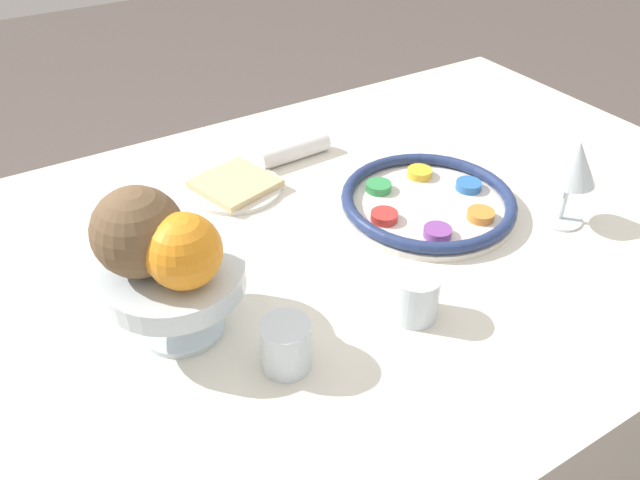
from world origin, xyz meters
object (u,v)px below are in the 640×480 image
Objects in this scene: bread_plate at (235,186)px; napkin_roll at (294,150)px; cup_mid at (415,296)px; cup_near at (286,345)px; wine_glass at (575,165)px; fruit_stand at (175,283)px; coconut at (138,232)px; seder_plate at (428,201)px; orange_fruit at (183,251)px.

bread_plate is 1.11× the size of napkin_roll.
cup_mid reaches higher than napkin_roll.
bread_plate is 0.42m from cup_near.
cup_mid is (-0.19, 0.01, 0.00)m from cup_near.
napkin_roll is 2.17× the size of cup_mid.
wine_glass is 0.54m from cup_near.
fruit_stand is 2.64× the size of cup_near.
cup_near is at bearing 123.99° from fruit_stand.
coconut reaches higher than cup_mid.
napkin_roll is at bearing -120.55° from cup_near.
napkin_roll reaches higher than seder_plate.
wine_glass is 0.89× the size of bread_plate.
fruit_stand is (0.46, 0.05, 0.06)m from seder_plate.
napkin_roll is (-0.14, -0.04, 0.01)m from bread_plate.
fruit_stand is at bearing 42.41° from napkin_roll.
fruit_stand is 0.48m from napkin_roll.
coconut reaches higher than orange_fruit.
cup_near is at bearing 130.40° from orange_fruit.
cup_mid is (-0.07, 0.42, 0.03)m from bread_plate.
coconut reaches higher than seder_plate.
seder_plate is 0.23m from wine_glass.
wine_glass is 0.62m from orange_fruit.
cup_near is at bearing 4.29° from wine_glass.
orange_fruit is at bearing -21.24° from cup_mid.
seder_plate is 0.29m from napkin_roll.
cup_mid is at bearing 46.63° from seder_plate.
coconut reaches higher than fruit_stand.
coconut is (0.49, 0.04, 0.14)m from seder_plate.
wine_glass reaches higher than seder_plate.
coconut is at bearing -29.09° from fruit_stand.
cup_mid is at bearing 99.48° from bread_plate.
cup_near is (-0.08, 0.09, -0.12)m from orange_fruit.
wine_glass is 2.14× the size of cup_mid.
seder_plate is 1.64× the size of fruit_stand.
fruit_stand reaches higher than cup_mid.
coconut is 0.76× the size of napkin_roll.
cup_near and cup_mid have the same top height.
orange_fruit is 1.36× the size of cup_near.
wine_glass is at bearing -175.71° from cup_near.
wine_glass is (-0.17, 0.14, 0.09)m from seder_plate.
orange_fruit is at bearing -49.60° from cup_near.
fruit_stand is 1.22× the size of napkin_roll.
napkin_roll is at bearing -134.09° from orange_fruit.
bread_plate is 0.42m from cup_mid.
wine_glass reaches higher than bread_plate.
orange_fruit is 0.51m from napkin_roll.
orange_fruit reaches higher than seder_plate.
orange_fruit is 0.06m from coconut.
coconut is at bearing -51.39° from cup_near.
orange_fruit is 1.36× the size of cup_mid.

